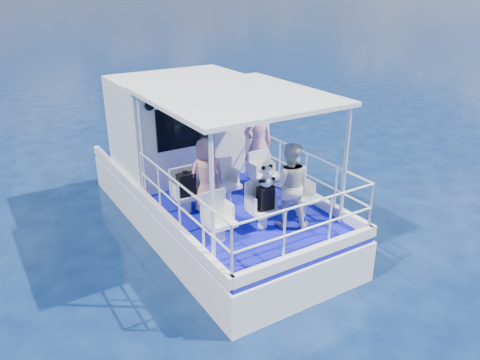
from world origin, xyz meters
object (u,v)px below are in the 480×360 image
object	(u,v)px
passenger_stbd_aft	(289,185)
backpack_center	(265,198)
passenger_port_fwd	(207,175)
panda	(267,176)

from	to	relation	value
passenger_stbd_aft	backpack_center	xyz separation A→B (m)	(-0.42, 0.13, -0.20)
backpack_center	passenger_port_fwd	bearing A→B (deg)	114.58
passenger_port_fwd	backpack_center	world-z (taller)	passenger_port_fwd
backpack_center	panda	world-z (taller)	panda
panda	passenger_stbd_aft	bearing A→B (deg)	-16.41
passenger_port_fwd	passenger_stbd_aft	size ratio (longest dim) A/B	0.91
backpack_center	panda	xyz separation A→B (m)	(0.01, -0.01, 0.42)
passenger_stbd_aft	panda	bearing A→B (deg)	19.48
passenger_stbd_aft	panda	world-z (taller)	passenger_stbd_aft
panda	passenger_port_fwd	bearing A→B (deg)	114.67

